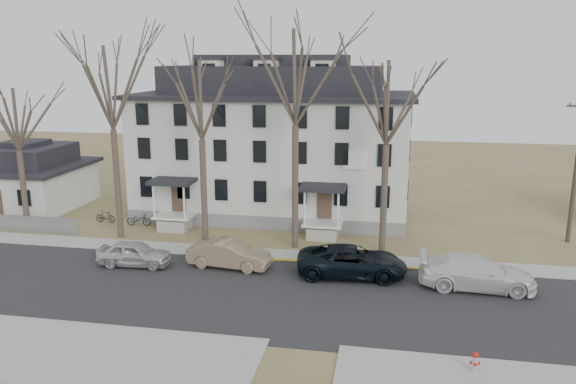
% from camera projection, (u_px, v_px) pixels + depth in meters
% --- Properties ---
extents(ground, '(120.00, 120.00, 0.00)m').
position_uv_depth(ground, '(240.00, 312.00, 26.79)').
color(ground, olive).
rests_on(ground, ground).
extents(main_road, '(120.00, 10.00, 0.04)m').
position_uv_depth(main_road, '(250.00, 295.00, 28.70)').
color(main_road, '#27272A').
rests_on(main_road, ground).
extents(far_sidewalk, '(120.00, 2.00, 0.08)m').
position_uv_depth(far_sidewalk, '(274.00, 255.00, 34.44)').
color(far_sidewalk, '#A09F97').
rests_on(far_sidewalk, ground).
extents(near_sidewalk_left, '(20.00, 5.00, 0.08)m').
position_uv_depth(near_sidewalk_left, '(23.00, 348.00, 23.41)').
color(near_sidewalk_left, '#A09F97').
rests_on(near_sidewalk_left, ground).
extents(yellow_curb, '(14.00, 0.25, 0.06)m').
position_uv_depth(yellow_curb, '(355.00, 266.00, 32.70)').
color(yellow_curb, gold).
rests_on(yellow_curb, ground).
extents(boarding_house, '(20.80, 12.36, 12.05)m').
position_uv_depth(boarding_house, '(275.00, 144.00, 43.07)').
color(boarding_house, slate).
rests_on(boarding_house, ground).
extents(small_house, '(8.70, 8.70, 5.00)m').
position_uv_depth(small_house, '(28.00, 179.00, 45.43)').
color(small_house, silver).
rests_on(small_house, ground).
extents(tree_far_left, '(8.40, 8.40, 13.72)m').
position_uv_depth(tree_far_left, '(110.00, 82.00, 35.69)').
color(tree_far_left, '#473B31').
rests_on(tree_far_left, ground).
extents(tree_mid_left, '(7.80, 7.80, 12.74)m').
position_uv_depth(tree_mid_left, '(200.00, 94.00, 34.81)').
color(tree_mid_left, '#473B31').
rests_on(tree_mid_left, ground).
extents(tree_center, '(9.00, 9.00, 14.70)m').
position_uv_depth(tree_center, '(296.00, 70.00, 33.42)').
color(tree_center, '#473B31').
rests_on(tree_center, ground).
extents(tree_mid_right, '(7.80, 7.80, 12.74)m').
position_uv_depth(tree_mid_right, '(388.00, 97.00, 32.80)').
color(tree_mid_right, '#473B31').
rests_on(tree_mid_right, ground).
extents(tree_bungalow, '(6.60, 6.60, 10.78)m').
position_uv_depth(tree_bungalow, '(15.00, 115.00, 37.44)').
color(tree_bungalow, '#473B31').
rests_on(tree_bungalow, ground).
extents(utility_pole_far, '(2.00, 0.28, 9.50)m').
position_uv_depth(utility_pole_far, '(576.00, 169.00, 35.80)').
color(utility_pole_far, '#3D3023').
rests_on(utility_pole_far, ground).
extents(car_silver, '(4.35, 1.94, 1.45)m').
position_uv_depth(car_silver, '(134.00, 254.00, 32.54)').
color(car_silver, silver).
rests_on(car_silver, ground).
extents(car_tan, '(4.91, 2.13, 1.57)m').
position_uv_depth(car_tan, '(229.00, 255.00, 32.28)').
color(car_tan, '#89745B').
rests_on(car_tan, ground).
extents(car_navy, '(6.18, 3.16, 1.67)m').
position_uv_depth(car_navy, '(352.00, 262.00, 30.96)').
color(car_navy, black).
rests_on(car_navy, ground).
extents(car_white, '(5.98, 2.53, 1.72)m').
position_uv_depth(car_white, '(477.00, 273.00, 29.28)').
color(car_white, silver).
rests_on(car_white, ground).
extents(bicycle_left, '(1.79, 0.73, 0.92)m').
position_uv_depth(bicycle_left, '(139.00, 220.00, 40.35)').
color(bicycle_left, black).
rests_on(bicycle_left, ground).
extents(bicycle_right, '(1.56, 0.52, 0.93)m').
position_uv_depth(bicycle_right, '(106.00, 217.00, 41.08)').
color(bicycle_right, black).
rests_on(bicycle_right, ground).
extents(fire_hydrant, '(0.37, 0.35, 0.90)m').
position_uv_depth(fire_hydrant, '(475.00, 363.00, 21.45)').
color(fire_hydrant, '#B7B7BA').
rests_on(fire_hydrant, ground).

